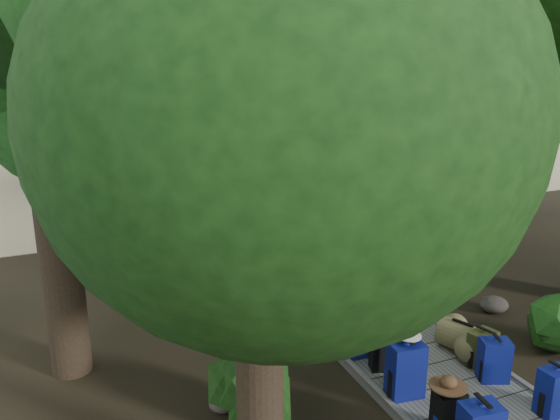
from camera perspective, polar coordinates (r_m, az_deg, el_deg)
name	(u,v)px	position (r m, az deg, el deg)	size (l,w,h in m)	color
ground	(341,303)	(10.25, 6.36, -9.64)	(120.00, 120.00, 0.00)	#2D2316
sand_beach	(169,159)	(24.90, -11.57, 5.29)	(40.00, 22.00, 0.02)	tan
boardwalk	(317,280)	(11.04, 3.87, -7.34)	(2.00, 12.00, 0.12)	gray
backpack_left_b	(448,411)	(6.97, 17.17, -19.47)	(0.34, 0.24, 0.63)	black
backpack_left_c	(406,367)	(7.48, 13.00, -15.67)	(0.44, 0.31, 0.82)	navy
backpack_left_d	(360,336)	(8.31, 8.33, -12.90)	(0.39, 0.28, 0.59)	navy
backpack_right_b	(554,389)	(7.78, 26.73, -16.37)	(0.38, 0.26, 0.68)	navy
backpack_right_c	(494,358)	(8.17, 21.48, -14.18)	(0.38, 0.27, 0.66)	navy
backpack_right_d	(482,347)	(8.46, 20.37, -13.28)	(0.38, 0.28, 0.59)	#3D411B
duffel_right_khaki	(461,337)	(8.79, 18.43, -12.49)	(0.44, 0.65, 0.44)	olive
suitcase_on_boardwalk	(385,349)	(8.01, 10.92, -14.06)	(0.40, 0.22, 0.62)	black
lone_suitcase_on_sand	(230,191)	(17.08, -5.24, 2.02)	(0.42, 0.24, 0.67)	black
hat_brown	(449,381)	(6.77, 17.20, -16.72)	(0.43, 0.43, 0.13)	#51351E
hat_white	(409,332)	(7.31, 13.31, -12.29)	(0.33, 0.33, 0.11)	silver
kayak	(116,190)	(18.67, -16.74, 2.06)	(0.72, 3.29, 0.33)	red
sun_lounger	(311,174)	(19.75, 3.25, 3.79)	(0.57, 1.77, 0.57)	silver
tree_right_c	(441,48)	(12.50, 16.43, 15.89)	(5.25, 5.25, 9.09)	black
tree_right_d	(477,13)	(15.99, 19.85, 18.84)	(5.99, 5.99, 10.98)	black
tree_right_e	(362,60)	(16.78, 8.53, 15.27)	(4.77, 4.77, 8.59)	black
tree_right_f	(374,56)	(21.29, 9.83, 15.58)	(4.94, 4.94, 8.82)	black
tree_left_a	(258,193)	(4.73, -2.36, 1.77)	(3.88, 3.88, 6.47)	black
tree_left_b	(41,91)	(7.61, -23.72, 11.30)	(4.40, 4.40, 7.92)	black
tree_left_c	(110,56)	(10.90, -17.35, 15.09)	(5.04, 5.04, 8.77)	black
tree_back_a	(139,68)	(23.30, -14.52, 14.21)	(4.58, 4.58, 7.93)	black
tree_back_b	(201,34)	(24.19, -8.22, 17.78)	(5.95, 5.95, 10.63)	black
tree_back_c	(266,42)	(25.68, -1.52, 17.10)	(5.56, 5.56, 10.01)	black
tree_back_d	(33,76)	(22.03, -24.44, 12.62)	(4.45, 4.45, 7.42)	black
palm_right_a	(324,96)	(16.09, 4.65, 11.82)	(3.87, 3.87, 6.59)	#183C10
palm_right_b	(313,51)	(21.01, 3.52, 16.20)	(4.73, 4.73, 9.14)	#183C10
palm_right_c	(250,82)	(21.30, -3.15, 13.20)	(4.34, 4.34, 6.90)	#183C10
palm_left_a	(57,102)	(13.94, -22.30, 10.44)	(4.24, 4.24, 6.74)	#183C10
rock_left_b	(224,403)	(7.44, -5.92, -19.41)	(0.38, 0.34, 0.21)	#4C473F
rock_left_c	(263,297)	(10.11, -1.76, -9.10)	(0.49, 0.44, 0.27)	#4C473F
rock_left_d	(172,269)	(11.75, -11.23, -6.05)	(0.28, 0.25, 0.15)	#4C473F
rock_right_b	(494,304)	(10.52, 21.45, -9.17)	(0.51, 0.46, 0.28)	#4C473F
rock_right_c	(387,257)	(12.39, 11.14, -4.81)	(0.34, 0.30, 0.18)	#4C473F
shrub_left_a	(243,391)	(6.96, -3.88, -18.32)	(1.07, 1.07, 0.97)	#184715
shrub_left_b	(221,290)	(9.85, -6.16, -8.35)	(0.83, 0.83, 0.75)	#184715
shrub_left_c	(138,223)	(13.41, -14.59, -1.37)	(1.23, 1.23, 1.11)	#184715
shrub_right_a	(559,321)	(9.49, 27.16, -10.26)	(1.10, 1.10, 0.99)	#184715
shrub_right_b	(413,231)	(12.92, 13.73, -2.12)	(1.15, 1.15, 1.04)	#184715
shrub_right_c	(321,203)	(15.37, 4.36, 0.71)	(0.91, 0.91, 0.82)	#184715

